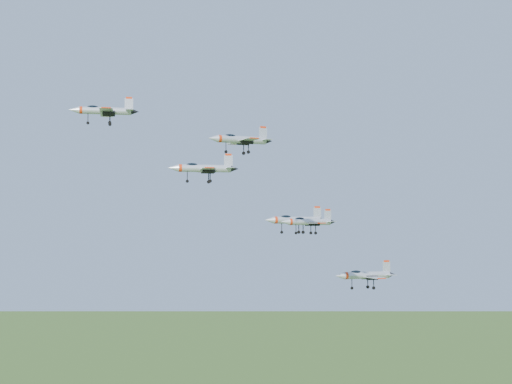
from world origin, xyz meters
name	(u,v)px	position (x,y,z in m)	size (l,w,h in m)	color
jet_lead	(103,111)	(-16.42, 12.43, 143.85)	(13.04, 10.98, 3.50)	#B3B9C1
jet_left_high	(203,168)	(-1.25, -1.65, 132.33)	(12.67, 10.67, 3.41)	#B3B9C1
jet_right_high	(240,140)	(-2.04, -21.92, 135.22)	(10.57, 8.68, 2.84)	#B3B9C1
jet_left_low	(295,220)	(19.83, 4.01, 123.15)	(13.02, 10.79, 3.48)	#B3B9C1
jet_right_low	(308,222)	(15.84, -9.45, 122.76)	(10.81, 8.90, 2.90)	#B3B9C1
jet_trail	(365,275)	(34.43, 1.93, 112.07)	(13.64, 11.26, 3.65)	#B3B9C1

